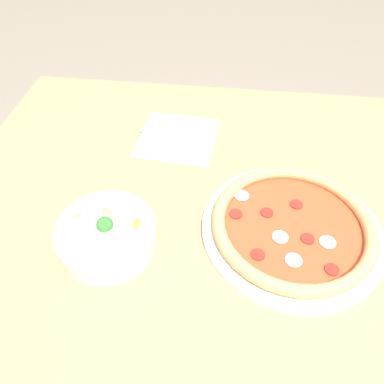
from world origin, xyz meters
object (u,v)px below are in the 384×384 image
Objects in this scene: fork at (177,143)px; bowl at (107,234)px; pizza at (292,226)px; knife at (183,131)px.

bowl is at bearing 70.44° from fork.
bowl is 0.33m from fork.
knife is at bearing 41.20° from pizza.
fork is (0.24, 0.27, -0.01)m from pizza.
knife is at bearing -101.83° from fork.
knife is (0.37, -0.09, -0.03)m from bowl.
knife is at bearing -13.97° from bowl.
bowl is at bearing 101.55° from pizza.
pizza is 1.82× the size of fork.
pizza is 0.36m from fork.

